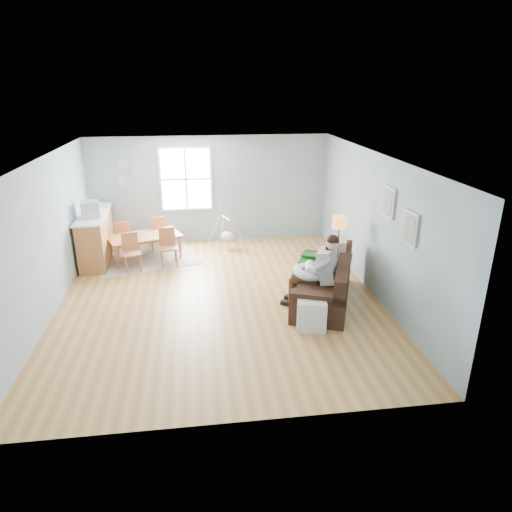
{
  "coord_description": "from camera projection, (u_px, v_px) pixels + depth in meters",
  "views": [
    {
      "loc": [
        -0.36,
        -7.99,
        3.9
      ],
      "look_at": [
        0.65,
        -0.44,
        1.0
      ],
      "focal_mm": 32.0,
      "sensor_mm": 36.0,
      "label": 1
    }
  ],
  "objects": [
    {
      "name": "chair_ne",
      "position": [
        157.0,
        231.0,
        11.27
      ],
      "size": [
        0.47,
        0.47,
        0.85
      ],
      "color": "#A36138",
      "rests_on": "rug"
    },
    {
      "name": "father",
      "position": [
        318.0,
        269.0,
        8.19
      ],
      "size": [
        1.08,
        0.84,
        1.44
      ],
      "color": "#9B9B9E",
      "rests_on": "sofa"
    },
    {
      "name": "toddler",
      "position": [
        324.0,
        260.0,
        8.65
      ],
      "size": [
        0.61,
        0.49,
        0.91
      ],
      "color": "white",
      "rests_on": "sofa"
    },
    {
      "name": "window",
      "position": [
        186.0,
        179.0,
        11.38
      ],
      "size": [
        1.32,
        0.08,
        1.62
      ],
      "color": "silver",
      "rests_on": "room"
    },
    {
      "name": "green_throw",
      "position": [
        326.0,
        259.0,
        9.2
      ],
      "size": [
        1.24,
        1.14,
        0.04
      ],
      "primitive_type": "cube",
      "rotation": [
        0.0,
        0.0,
        -0.41
      ],
      "color": "#14571E",
      "rests_on": "sofa"
    },
    {
      "name": "chair_nw",
      "position": [
        123.0,
        235.0,
        10.98
      ],
      "size": [
        0.43,
        0.43,
        0.83
      ],
      "color": "#A36138",
      "rests_on": "rug"
    },
    {
      "name": "storage_cube",
      "position": [
        311.0,
        314.0,
        7.66
      ],
      "size": [
        0.53,
        0.49,
        0.53
      ],
      "color": "silver",
      "rests_on": "room"
    },
    {
      "name": "monitor",
      "position": [
        90.0,
        209.0,
        9.93
      ],
      "size": [
        0.44,
        0.42,
        0.36
      ],
      "color": "#B0B0B5",
      "rests_on": "counter"
    },
    {
      "name": "counter",
      "position": [
        96.0,
        236.0,
        10.54
      ],
      "size": [
        0.68,
        2.06,
        1.14
      ],
      "color": "brown",
      "rests_on": "room"
    },
    {
      "name": "beige_pillow",
      "position": [
        342.0,
        252.0,
        8.9
      ],
      "size": [
        0.33,
        0.55,
        0.53
      ],
      "primitive_type": "cube",
      "rotation": [
        0.0,
        0.0,
        -0.37
      ],
      "color": "tan",
      "rests_on": "sofa"
    },
    {
      "name": "sofa",
      "position": [
        326.0,
        286.0,
        8.61
      ],
      "size": [
        1.67,
        2.39,
        0.89
      ],
      "color": "black",
      "rests_on": "room"
    },
    {
      "name": "wall_plates",
      "position": [
        128.0,
        173.0,
        11.15
      ],
      "size": [
        0.67,
        0.02,
        0.66
      ],
      "color": "#91A1AE",
      "rests_on": "room"
    },
    {
      "name": "room",
      "position": [
        216.0,
        173.0,
        7.97
      ],
      "size": [
        8.4,
        9.4,
        3.9
      ],
      "color": "#AE753E"
    },
    {
      "name": "chair_sw",
      "position": [
        131.0,
        250.0,
        10.02
      ],
      "size": [
        0.46,
        0.46,
        0.83
      ],
      "color": "#A36138",
      "rests_on": "rug"
    },
    {
      "name": "floor_lamp",
      "position": [
        339.0,
        228.0,
        9.19
      ],
      "size": [
        0.28,
        0.28,
        1.41
      ],
      "color": "black",
      "rests_on": "room"
    },
    {
      "name": "infant",
      "position": [
        309.0,
        267.0,
        8.25
      ],
      "size": [
        0.21,
        0.4,
        0.15
      ],
      "color": "white",
      "rests_on": "nursing_pillow"
    },
    {
      "name": "chair_se",
      "position": [
        168.0,
        244.0,
        10.32
      ],
      "size": [
        0.43,
        0.43,
        0.85
      ],
      "color": "#A36138",
      "rests_on": "rug"
    },
    {
      "name": "dining_table",
      "position": [
        146.0,
        247.0,
        10.71
      ],
      "size": [
        1.83,
        1.41,
        0.57
      ],
      "primitive_type": "imported",
      "rotation": [
        0.0,
        0.0,
        0.36
      ],
      "color": "brown",
      "rests_on": "rug"
    },
    {
      "name": "rug",
      "position": [
        147.0,
        258.0,
        10.81
      ],
      "size": [
        2.63,
        2.26,
        0.01
      ],
      "primitive_type": "cube",
      "rotation": [
        0.0,
        0.0,
        0.27
      ],
      "color": "gray",
      "rests_on": "room"
    },
    {
      "name": "baby_swing",
      "position": [
        227.0,
        235.0,
        11.31
      ],
      "size": [
        1.01,
        1.02,
        0.81
      ],
      "color": "#B0B0B5",
      "rests_on": "room"
    },
    {
      "name": "nursing_pillow",
      "position": [
        309.0,
        272.0,
        8.25
      ],
      "size": [
        0.73,
        0.72,
        0.24
      ],
      "primitive_type": "torus",
      "rotation": [
        0.0,
        0.14,
        -0.27
      ],
      "color": "#CBE3FF",
      "rests_on": "father"
    },
    {
      "name": "pictures",
      "position": [
        399.0,
        215.0,
        7.57
      ],
      "size": [
        0.05,
        1.34,
        0.74
      ],
      "color": "silver",
      "rests_on": "room"
    }
  ]
}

